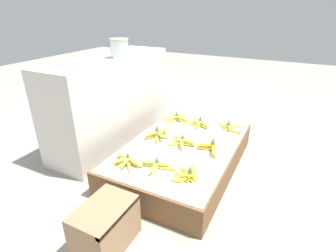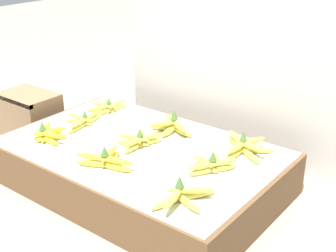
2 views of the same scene
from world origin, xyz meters
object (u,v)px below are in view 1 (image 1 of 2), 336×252
at_px(banana_bunch_back_midleft, 158,134).
at_px(banana_bunch_back_midright, 176,118).
at_px(wooden_crate, 106,226).
at_px(banana_bunch_middle_midleft, 182,141).
at_px(banana_bunch_front_left, 188,174).
at_px(banana_bunch_back_left, 127,161).
at_px(banana_bunch_front_midright, 230,127).
at_px(banana_bunch_front_midleft, 211,146).
at_px(foam_tray_white, 127,51).
at_px(banana_bunch_middle_midright, 199,123).
at_px(banana_bunch_middle_left, 157,166).
at_px(glass_jar, 119,48).

height_order(banana_bunch_back_midleft, banana_bunch_back_midright, banana_bunch_back_midleft).
xyz_separation_m(wooden_crate, banana_bunch_middle_midleft, (0.86, -0.04, 0.10)).
bearing_deg(banana_bunch_front_left, banana_bunch_back_left, 94.92).
bearing_deg(banana_bunch_front_midright, banana_bunch_middle_midleft, 148.88).
height_order(banana_bunch_front_midleft, banana_bunch_back_midleft, banana_bunch_back_midleft).
bearing_deg(banana_bunch_back_midleft, banana_bunch_front_midleft, -89.84).
xyz_separation_m(banana_bunch_front_left, foam_tray_white, (0.79, 0.96, 0.56)).
height_order(wooden_crate, banana_bunch_back_left, banana_bunch_back_left).
bearing_deg(banana_bunch_back_left, wooden_crate, -158.86).
relative_size(wooden_crate, banana_bunch_middle_midleft, 1.46).
xyz_separation_m(banana_bunch_middle_midleft, foam_tray_white, (0.41, 0.75, 0.56)).
distance_m(banana_bunch_front_left, banana_bunch_middle_midleft, 0.43).
distance_m(banana_bunch_front_midleft, banana_bunch_back_midleft, 0.44).
bearing_deg(banana_bunch_middle_midright, banana_bunch_front_midright, -79.80).
relative_size(wooden_crate, banana_bunch_front_midright, 1.25).
height_order(banana_bunch_front_left, banana_bunch_middle_midleft, banana_bunch_front_left).
distance_m(banana_bunch_front_midleft, banana_bunch_middle_left, 0.46).
relative_size(banana_bunch_back_left, glass_jar, 1.64).
bearing_deg(wooden_crate, banana_bunch_front_left, -27.87).
xyz_separation_m(banana_bunch_back_left, glass_jar, (0.56, 0.42, 0.63)).
height_order(wooden_crate, foam_tray_white, foam_tray_white).
bearing_deg(banana_bunch_middle_midright, banana_bunch_back_midright, 84.55).
bearing_deg(banana_bunch_front_midleft, banana_bunch_front_left, 177.30).
bearing_deg(banana_bunch_front_left, banana_bunch_back_midleft, 46.97).
bearing_deg(wooden_crate, banana_bunch_middle_midright, -1.98).
distance_m(banana_bunch_front_left, banana_bunch_front_midright, 0.81).
bearing_deg(banana_bunch_middle_left, banana_bunch_middle_midright, -0.45).
xyz_separation_m(banana_bunch_front_midleft, banana_bunch_back_midleft, (-0.00, 0.44, 0.00)).
bearing_deg(banana_bunch_back_midleft, banana_bunch_middle_midleft, -95.39).
bearing_deg(banana_bunch_front_midright, wooden_crate, 166.70).
bearing_deg(banana_bunch_middle_midright, wooden_crate, 178.02).
bearing_deg(banana_bunch_front_left, banana_bunch_middle_left, 89.33).
xyz_separation_m(wooden_crate, banana_bunch_front_midright, (1.29, -0.30, 0.10)).
bearing_deg(foam_tray_white, banana_bunch_front_midright, -89.08).
xyz_separation_m(banana_bunch_middle_midleft, banana_bunch_back_left, (-0.41, 0.22, -0.00)).
distance_m(banana_bunch_front_left, glass_jar, 1.18).
xyz_separation_m(banana_bunch_front_left, banana_bunch_middle_left, (0.00, 0.22, -0.00)).
bearing_deg(banana_bunch_middle_midright, banana_bunch_middle_midleft, -179.73).
distance_m(banana_bunch_middle_left, banana_bunch_middle_midright, 0.76).
bearing_deg(wooden_crate, banana_bunch_front_midright, -13.30).
xyz_separation_m(banana_bunch_front_midright, banana_bunch_back_left, (-0.84, 0.48, -0.00)).
height_order(banana_bunch_back_midright, foam_tray_white, foam_tray_white).
distance_m(banana_bunch_middle_left, banana_bunch_middle_midleft, 0.37).
bearing_deg(banana_bunch_front_midright, glass_jar, 107.37).
xyz_separation_m(wooden_crate, banana_bunch_middle_left, (0.48, -0.04, 0.10)).
bearing_deg(glass_jar, banana_bunch_front_left, -122.03).
distance_m(banana_bunch_middle_midleft, banana_bunch_middle_midright, 0.38).
distance_m(banana_bunch_front_left, banana_bunch_middle_midright, 0.79).
xyz_separation_m(banana_bunch_middle_left, banana_bunch_middle_midright, (0.76, -0.01, 0.00)).
distance_m(banana_bunch_middle_left, glass_jar, 1.03).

